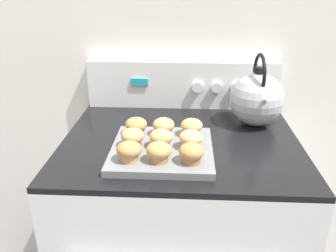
% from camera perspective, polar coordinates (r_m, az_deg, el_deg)
% --- Properties ---
extents(wall_back, '(8.00, 0.05, 2.40)m').
position_cam_1_polar(wall_back, '(1.47, 2.56, 15.43)').
color(wall_back, white).
rests_on(wall_back, ground_plane).
extents(stove_range, '(0.78, 0.70, 0.89)m').
position_cam_1_polar(stove_range, '(1.45, 1.81, -17.94)').
color(stove_range, white).
rests_on(stove_range, ground_plane).
extents(control_panel, '(0.77, 0.07, 0.19)m').
position_cam_1_polar(control_panel, '(1.46, 2.47, 6.71)').
color(control_panel, white).
rests_on(control_panel, stove_range).
extents(muffin_pan, '(0.31, 0.31, 0.02)m').
position_cam_1_polar(muffin_pan, '(1.09, -0.96, -3.89)').
color(muffin_pan, slate).
rests_on(muffin_pan, stove_range).
extents(muffin_r0_c0, '(0.07, 0.07, 0.06)m').
position_cam_1_polar(muffin_r0_c0, '(1.01, -6.25, -4.00)').
color(muffin_r0_c0, tan).
rests_on(muffin_r0_c0, muffin_pan).
extents(muffin_r0_c1, '(0.07, 0.07, 0.06)m').
position_cam_1_polar(muffin_r0_c1, '(1.00, -1.47, -4.14)').
color(muffin_r0_c1, '#A37A4C').
rests_on(muffin_r0_c1, muffin_pan).
extents(muffin_r0_c2, '(0.07, 0.07, 0.06)m').
position_cam_1_polar(muffin_r0_c2, '(0.99, 3.79, -4.31)').
color(muffin_r0_c2, olive).
rests_on(muffin_r0_c2, muffin_pan).
extents(muffin_r1_c0, '(0.07, 0.07, 0.06)m').
position_cam_1_polar(muffin_r1_c0, '(1.09, -5.70, -1.80)').
color(muffin_r1_c0, '#A37A4C').
rests_on(muffin_r1_c0, muffin_pan).
extents(muffin_r1_c1, '(0.07, 0.07, 0.06)m').
position_cam_1_polar(muffin_r1_c1, '(1.08, -1.10, -1.97)').
color(muffin_r1_c1, tan).
rests_on(muffin_r1_c1, muffin_pan).
extents(muffin_r1_c2, '(0.07, 0.07, 0.06)m').
position_cam_1_polar(muffin_r1_c2, '(1.07, 3.70, -2.09)').
color(muffin_r1_c2, '#A37A4C').
rests_on(muffin_r1_c2, muffin_pan).
extents(muffin_r2_c0, '(0.07, 0.07, 0.06)m').
position_cam_1_polar(muffin_r2_c0, '(1.17, -5.13, 0.04)').
color(muffin_r2_c0, tan).
rests_on(muffin_r2_c0, muffin_pan).
extents(muffin_r2_c1, '(0.07, 0.07, 0.06)m').
position_cam_1_polar(muffin_r2_c1, '(1.16, -0.71, -0.04)').
color(muffin_r2_c1, tan).
rests_on(muffin_r2_c1, muffin_pan).
extents(muffin_r2_c2, '(0.07, 0.07, 0.06)m').
position_cam_1_polar(muffin_r2_c2, '(1.16, 3.80, -0.14)').
color(muffin_r2_c2, tan).
rests_on(muffin_r2_c2, muffin_pan).
extents(tea_kettle, '(0.19, 0.22, 0.26)m').
position_cam_1_polar(tea_kettle, '(1.31, 14.06, 4.31)').
color(tea_kettle, '#ADAFB5').
rests_on(tea_kettle, stove_range).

